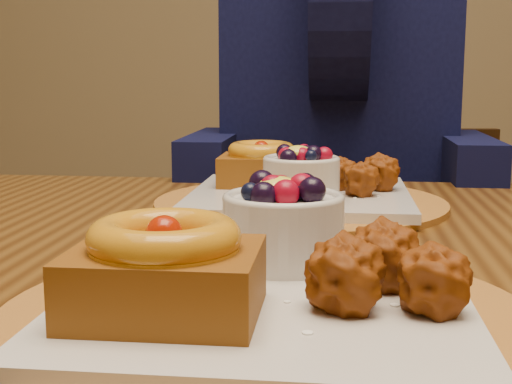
# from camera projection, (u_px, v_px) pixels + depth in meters

# --- Properties ---
(dining_table) EXTENTS (1.60, 0.90, 0.76)m
(dining_table) POSITION_uv_depth(u_px,v_px,m) (288.00, 320.00, 0.73)
(dining_table) COLOR #3B200A
(dining_table) RESTS_ON ground
(place_setting_near) EXTENTS (0.38, 0.38, 0.09)m
(place_setting_near) POSITION_uv_depth(u_px,v_px,m) (262.00, 280.00, 0.50)
(place_setting_near) COLOR brown
(place_setting_near) RESTS_ON dining_table
(place_setting_far) EXTENTS (0.38, 0.38, 0.09)m
(place_setting_far) POSITION_uv_depth(u_px,v_px,m) (298.00, 187.00, 0.92)
(place_setting_far) COLOR brown
(place_setting_far) RESTS_ON dining_table
(chair_far) EXTENTS (0.43, 0.43, 0.81)m
(chair_far) POSITION_uv_depth(u_px,v_px,m) (407.00, 313.00, 1.43)
(chair_far) COLOR black
(chair_far) RESTS_ON ground
(diner) EXTENTS (0.52, 0.50, 0.85)m
(diner) POSITION_uv_depth(u_px,v_px,m) (339.00, 84.00, 1.33)
(diner) COLOR black
(diner) RESTS_ON ground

